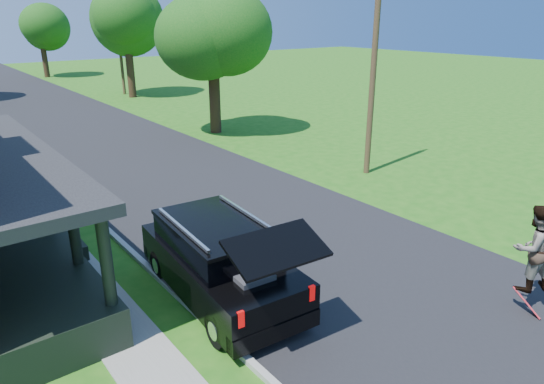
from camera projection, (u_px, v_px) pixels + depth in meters
ground at (363, 280)px, 12.13m from camera, size 140.00×140.00×0.00m
street at (95, 134)px, 27.02m from camera, size 8.00×120.00×0.02m
curb at (15, 146)px, 24.71m from camera, size 0.15×120.00×0.12m
black_suv at (220, 261)px, 11.13m from camera, size 2.40×5.40×2.45m
skateboarder at (533, 248)px, 10.51m from camera, size 1.19×1.09×1.99m
skateboard at (526, 304)px, 10.74m from camera, size 0.21×0.77×0.62m
tree_right_near at (211, 32)px, 25.72m from camera, size 6.33×5.88×8.09m
tree_right_mid at (125, 19)px, 37.35m from camera, size 6.13×5.82×8.94m
tree_right_far at (39, 23)px, 50.41m from camera, size 6.04×5.70×8.19m
utility_pole_near at (374, 65)px, 18.95m from camera, size 1.48×0.27×8.54m
utility_pole_far at (119, 42)px, 39.52m from camera, size 1.49×0.53×8.17m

